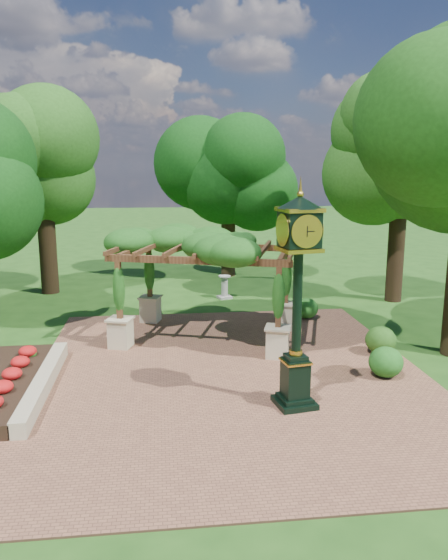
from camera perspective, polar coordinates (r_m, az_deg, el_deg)
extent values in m
plane|color=#1E4714|center=(13.40, 1.29, -11.45)|extent=(120.00, 120.00, 0.00)
cube|color=brown|center=(14.31, 0.72, -9.81)|extent=(10.00, 12.00, 0.04)
cube|color=#C6B793|center=(13.97, -18.37, -10.21)|extent=(0.35, 5.00, 0.40)
cube|color=red|center=(14.18, -21.98, -10.22)|extent=(1.50, 5.00, 0.36)
cube|color=black|center=(12.62, 7.37, -12.57)|extent=(0.96, 0.96, 0.12)
cube|color=black|center=(12.40, 7.44, -10.21)|extent=(0.60, 0.60, 0.94)
cube|color=gold|center=(12.25, 7.49, -8.40)|extent=(0.67, 0.67, 0.04)
cylinder|color=black|center=(11.86, 7.66, -2.26)|extent=(0.24, 0.24, 2.39)
cube|color=black|center=(11.58, 7.87, 5.25)|extent=(0.84, 0.84, 0.73)
cylinder|color=beige|center=(11.24, 8.65, 5.04)|extent=(0.62, 0.13, 0.62)
cone|color=black|center=(11.53, 7.95, 8.08)|extent=(1.08, 1.08, 0.26)
sphere|color=gold|center=(11.52, 7.98, 8.85)|extent=(0.15, 0.15, 0.15)
cube|color=beige|center=(16.46, -10.75, -5.49)|extent=(0.76, 0.76, 0.83)
cube|color=brown|center=(16.12, -10.93, -1.00)|extent=(0.19, 0.19, 1.72)
cube|color=beige|center=(15.42, 5.62, -6.53)|extent=(0.76, 0.76, 0.83)
cube|color=brown|center=(15.06, 5.72, -1.74)|extent=(0.19, 0.19, 1.72)
cube|color=beige|center=(18.97, -7.69, -3.07)|extent=(0.76, 0.76, 0.83)
cube|color=brown|center=(18.67, -7.80, 0.85)|extent=(0.19, 0.19, 1.72)
cube|color=beige|center=(18.07, 6.44, -3.79)|extent=(0.76, 0.76, 0.83)
cube|color=brown|center=(17.77, 6.53, 0.33)|extent=(0.19, 0.19, 1.72)
cube|color=brown|center=(15.24, -2.93, 2.04)|extent=(5.17, 1.75, 0.20)
cube|color=brown|center=(17.92, -0.82, 3.53)|extent=(5.17, 1.75, 0.20)
ellipsoid|color=#1C4E16|center=(16.54, -1.80, 3.70)|extent=(6.14, 4.81, 0.93)
cube|color=#999891|center=(22.30, 0.06, -1.80)|extent=(0.65, 0.65, 0.09)
cylinder|color=#999891|center=(22.20, 0.06, -0.73)|extent=(0.33, 0.33, 0.85)
cylinder|color=#999891|center=(22.11, 0.06, 0.40)|extent=(0.61, 0.61, 0.05)
ellipsoid|color=#1E5B1A|center=(14.56, 16.56, -8.21)|extent=(1.01, 1.01, 0.78)
ellipsoid|color=#234F16|center=(16.26, 16.06, -6.06)|extent=(0.99, 0.99, 0.78)
ellipsoid|color=#25691E|center=(19.40, 8.65, -2.94)|extent=(0.91, 0.91, 0.71)
cylinder|color=black|center=(24.15, -17.88, 2.44)|extent=(0.72, 0.72, 3.20)
ellipsoid|color=#224E16|center=(23.87, -18.52, 12.25)|extent=(3.87, 3.87, 5.05)
cylinder|color=#332414|center=(26.68, 0.45, 3.62)|extent=(0.68, 0.68, 2.99)
ellipsoid|color=#0D360D|center=(26.41, 0.46, 11.93)|extent=(4.46, 4.46, 4.72)
cylinder|color=black|center=(22.62, 17.47, 2.13)|extent=(0.65, 0.65, 3.40)
ellipsoid|color=#275819|center=(22.35, 18.18, 13.28)|extent=(4.01, 4.01, 5.37)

